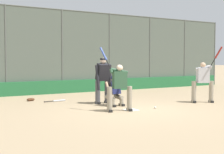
{
  "coord_description": "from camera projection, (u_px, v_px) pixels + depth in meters",
  "views": [
    {
      "loc": [
        5.67,
        8.5,
        1.64
      ],
      "look_at": [
        0.14,
        -1.0,
        1.05
      ],
      "focal_mm": 50.0,
      "sensor_mm": 36.0,
      "label": 1
    }
  ],
  "objects": [
    {
      "name": "ground_plane",
      "position": [
        131.0,
        110.0,
        10.28
      ],
      "size": [
        160.0,
        160.0,
        0.0
      ],
      "primitive_type": "plane",
      "color": "tan"
    },
    {
      "name": "home_plate_marker",
      "position": [
        131.0,
        110.0,
        10.28
      ],
      "size": [
        0.43,
        0.43,
        0.01
      ],
      "primitive_type": "cube",
      "color": "white",
      "rests_on": "ground_plane"
    },
    {
      "name": "padding_wall",
      "position": [
        63.0,
        87.0,
        15.51
      ],
      "size": [
        21.3,
        0.18,
        0.64
      ],
      "primitive_type": "cube",
      "color": "#236638",
      "rests_on": "ground_plane"
    },
    {
      "name": "batter_on_deck",
      "position": [
        203.0,
        81.0,
        12.02
      ],
      "size": [
        0.85,
        0.94,
        2.16
      ],
      "rotation": [
        0.0,
        0.0,
        2.73
      ],
      "color": "gray",
      "rests_on": "ground_plane"
    },
    {
      "name": "fielding_glove_on_dirt",
      "position": [
        30.0,
        99.0,
        12.58
      ],
      "size": [
        0.33,
        0.25,
        0.12
      ],
      "color": "#56331E",
      "rests_on": "ground_plane"
    },
    {
      "name": "baseball_loose",
      "position": [
        155.0,
        107.0,
        10.61
      ],
      "size": [
        0.07,
        0.07,
        0.07
      ],
      "primitive_type": "sphere",
      "color": "white",
      "rests_on": "ground_plane"
    },
    {
      "name": "catcher_behind_plate",
      "position": [
        115.0,
        90.0,
        11.16
      ],
      "size": [
        0.6,
        0.71,
        1.12
      ],
      "rotation": [
        0.0,
        0.0,
        0.1
      ],
      "color": "gray",
      "rests_on": "ground_plane"
    },
    {
      "name": "spare_bat_near_backstop",
      "position": [
        58.0,
        101.0,
        12.39
      ],
      "size": [
        0.9,
        0.13,
        0.07
      ],
      "rotation": [
        0.0,
        0.0,
        3.22
      ],
      "color": "black",
      "rests_on": "ground_plane"
    },
    {
      "name": "batter_at_plate",
      "position": [
        119.0,
        86.0,
        9.96
      ],
      "size": [
        0.87,
        0.78,
        2.07
      ],
      "rotation": [
        0.0,
        0.0,
        -0.22
      ],
      "color": "gray",
      "rests_on": "ground_plane"
    },
    {
      "name": "backstop_fence",
      "position": [
        62.0,
        50.0,
        15.49
      ],
      "size": [
        21.82,
        0.08,
        4.18
      ],
      "color": "#515651",
      "rests_on": "ground_plane"
    },
    {
      "name": "umpire_home",
      "position": [
        103.0,
        79.0,
        11.75
      ],
      "size": [
        0.71,
        0.43,
        1.73
      ],
      "rotation": [
        0.0,
        0.0,
        0.03
      ],
      "color": "#4C4C51",
      "rests_on": "ground_plane"
    }
  ]
}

